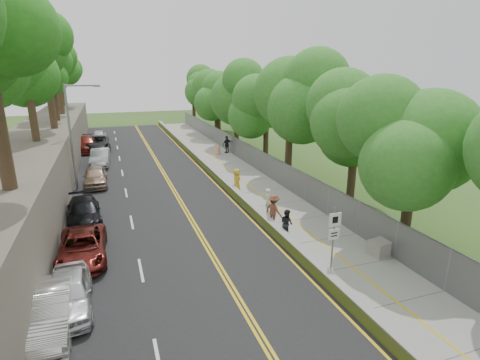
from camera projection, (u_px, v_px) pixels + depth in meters
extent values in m
plane|color=#33511E|center=(282.00, 247.00, 19.62)|extent=(140.00, 140.00, 0.00)
cube|color=black|center=(146.00, 180.00, 31.45)|extent=(11.20, 66.00, 0.04)
cube|color=gray|center=(236.00, 172.00, 33.99)|extent=(4.20, 66.00, 0.05)
cube|color=#BBE73E|center=(211.00, 171.00, 33.18)|extent=(0.42, 66.00, 0.60)
cube|color=#595147|center=(35.00, 165.00, 28.30)|extent=(5.00, 66.00, 4.00)
cube|color=slate|center=(257.00, 160.00, 34.38)|extent=(0.04, 66.00, 2.00)
cylinder|color=gray|center=(71.00, 139.00, 27.72)|extent=(0.18, 0.18, 8.00)
cylinder|color=gray|center=(81.00, 85.00, 26.98)|extent=(2.30, 0.13, 0.13)
cube|color=gray|center=(97.00, 86.00, 27.34)|extent=(0.50, 0.22, 0.14)
cylinder|color=gray|center=(333.00, 240.00, 16.79)|extent=(0.09, 0.09, 3.10)
cube|color=white|center=(335.00, 220.00, 16.48)|extent=(0.62, 0.04, 0.62)
cube|color=white|center=(334.00, 234.00, 16.68)|extent=(0.56, 0.04, 0.50)
cylinder|color=orange|center=(217.00, 150.00, 40.72)|extent=(0.56, 0.56, 0.93)
cube|color=gray|center=(381.00, 247.00, 18.70)|extent=(1.22, 0.99, 0.74)
imported|color=silver|center=(69.00, 293.00, 14.30)|extent=(1.82, 4.18, 1.40)
imported|color=silver|center=(49.00, 312.00, 13.19)|extent=(1.55, 4.36, 1.43)
imported|color=#5B1714|center=(82.00, 247.00, 18.09)|extent=(2.24, 4.79, 1.33)
imported|color=black|center=(84.00, 212.00, 22.60)|extent=(2.24, 4.76, 1.34)
imported|color=tan|center=(95.00, 176.00, 29.78)|extent=(1.78, 4.37, 1.49)
imported|color=#9FA0A5|center=(100.00, 158.00, 35.99)|extent=(1.95, 4.80, 1.55)
imported|color=black|center=(97.00, 143.00, 42.70)|extent=(2.86, 5.96, 1.64)
imported|color=maroon|center=(86.00, 144.00, 42.27)|extent=(2.33, 5.55, 1.60)
imported|color=#BDBDC1|center=(99.00, 136.00, 48.13)|extent=(2.04, 4.22, 1.39)
imported|color=gold|center=(237.00, 180.00, 28.13)|extent=(0.75, 0.97, 1.78)
imported|color=white|center=(268.00, 201.00, 23.99)|extent=(0.60, 0.70, 1.63)
imported|color=black|center=(287.00, 223.00, 20.52)|extent=(0.76, 0.89, 1.61)
imported|color=brown|center=(274.00, 210.00, 22.05)|extent=(1.12, 1.40, 1.90)
imported|color=black|center=(227.00, 144.00, 41.28)|extent=(1.22, 0.82, 1.92)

